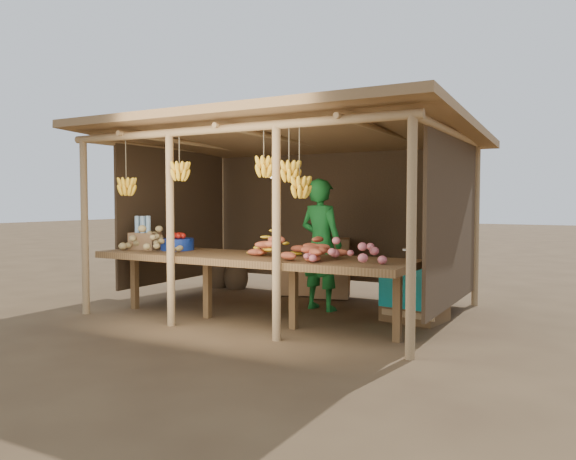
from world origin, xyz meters
The scene contains 13 objects.
ground centered at (0.00, 0.00, 0.00)m, with size 60.00×60.00×0.00m, color brown.
stall_structure centered at (-0.03, -0.04, 1.92)m, with size 4.70×3.50×2.43m.
counter centered at (0.00, -0.95, 0.74)m, with size 3.90×1.05×0.80m.
potato_heap centered at (-1.34, -1.11, 0.98)m, with size 0.87×0.52×0.36m, color #A08852, non-canonical shape.
sweet_potato_heap centered at (0.62, -0.99, 0.98)m, with size 1.04×0.62×0.36m, color #C05431, non-canonical shape.
onion_heap centered at (1.29, -1.23, 0.98)m, with size 0.88×0.53×0.36m, color #C66064, non-canonical shape.
banana_pile centered at (0.26, -0.85, 0.97)m, with size 0.51×0.31×0.34m, color yellow, non-canonical shape.
tomato_basin centered at (-1.17, -0.82, 0.89)m, with size 0.42×0.42×0.22m.
bottle_box centered at (-1.60, -0.95, 0.97)m, with size 0.40×0.34×0.44m.
vendor centered at (0.39, 0.19, 0.86)m, with size 0.63×0.41×1.72m, color #187028.
tarp_crate centered at (1.66, 0.12, 0.36)m, with size 0.83×0.75×0.88m.
carton_stack centered at (-0.06, 1.04, 0.38)m, with size 1.24×0.58×0.86m.
burlap_sacks centered at (-1.75, 1.08, 0.23)m, with size 0.76×0.40×0.53m.
Camera 1 is at (3.57, -6.42, 1.43)m, focal length 35.00 mm.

